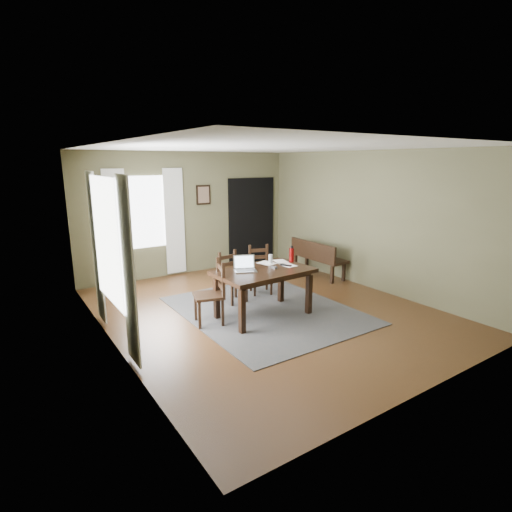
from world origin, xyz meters
TOP-DOWN VIEW (x-y plane):
  - ground at (0.00, 0.00)m, footprint 5.00×6.00m
  - room_shell at (0.00, 0.00)m, footprint 5.02×6.02m
  - rug at (0.00, 0.00)m, footprint 2.60×3.20m
  - dining_table at (-0.17, -0.18)m, footprint 1.59×1.00m
  - chair_end at (-1.01, 0.02)m, footprint 0.54×0.54m
  - chair_back_left at (-0.24, 0.72)m, footprint 0.44×0.44m
  - chair_back_right at (0.46, 0.85)m, footprint 0.51×0.51m
  - bench at (2.15, 1.11)m, footprint 0.45×1.40m
  - laptop at (-0.43, -0.03)m, footprint 0.42×0.38m
  - computer_mouse at (0.02, -0.21)m, footprint 0.06×0.11m
  - tv_remote at (0.29, -0.17)m, footprint 0.13×0.20m
  - drinking_glass at (0.16, 0.09)m, footprint 0.09×0.09m
  - water_bottle at (0.54, 0.00)m, footprint 0.09×0.09m
  - paper_b at (0.34, -0.17)m, footprint 0.20×0.27m
  - paper_c at (0.13, 0.15)m, footprint 0.30×0.34m
  - paper_d at (0.40, 0.12)m, footprint 0.26×0.30m
  - window_left at (-2.47, 0.20)m, footprint 0.01×1.30m
  - window_back at (-1.00, 2.97)m, footprint 1.00×0.01m
  - curtain_left_near at (-2.44, -0.62)m, footprint 0.03×0.48m
  - curtain_left_far at (-2.44, 1.02)m, footprint 0.03×0.48m
  - curtain_back_left at (-1.62, 2.94)m, footprint 0.44×0.03m
  - curtain_back_right at (-0.38, 2.94)m, footprint 0.44×0.03m
  - framed_picture at (0.35, 2.97)m, footprint 0.34×0.03m
  - doorway_back at (1.65, 2.97)m, footprint 1.30×0.03m

SIDE VIEW (x-z plane):
  - ground at x=0.00m, z-range -0.01..0.00m
  - rug at x=0.00m, z-range 0.00..0.01m
  - chair_back_left at x=-0.24m, z-range -0.01..0.90m
  - chair_back_right at x=0.46m, z-range -0.01..0.91m
  - bench at x=2.15m, z-range 0.08..0.87m
  - chair_end at x=-1.01m, z-range -0.01..1.00m
  - dining_table at x=-0.17m, z-range 0.30..1.08m
  - paper_b at x=0.34m, z-range 0.79..0.79m
  - paper_d at x=0.40m, z-range 0.79..0.79m
  - paper_c at x=0.13m, z-range 0.79..0.79m
  - tv_remote at x=0.29m, z-range 0.79..0.81m
  - computer_mouse at x=0.02m, z-range 0.79..0.82m
  - laptop at x=-0.43m, z-range 0.73..0.97m
  - drinking_glass at x=0.16m, z-range 0.79..0.95m
  - water_bottle at x=0.54m, z-range 0.77..1.05m
  - doorway_back at x=1.65m, z-range 0.00..2.10m
  - curtain_left_near at x=-2.44m, z-range 0.05..2.35m
  - curtain_left_far at x=-2.44m, z-range 0.05..2.35m
  - curtain_back_left at x=-1.62m, z-range 0.05..2.35m
  - curtain_back_right at x=-0.38m, z-range 0.05..2.35m
  - window_left at x=-2.47m, z-range 0.60..2.30m
  - window_back at x=-1.00m, z-range 0.70..2.20m
  - framed_picture at x=0.35m, z-range 1.53..1.97m
  - room_shell at x=0.00m, z-range 0.45..3.16m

